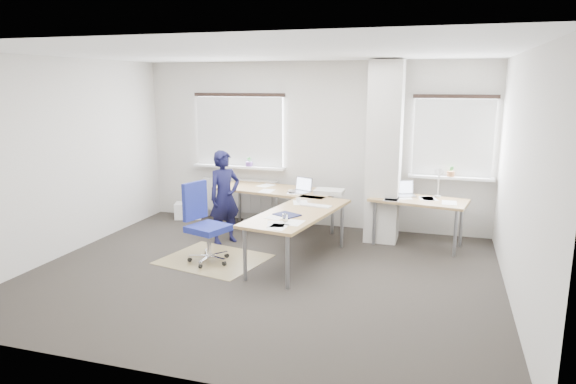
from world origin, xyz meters
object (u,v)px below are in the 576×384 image
(desk_side, at_px, (419,202))
(task_chair, at_px, (207,240))
(desk_main, at_px, (289,202))
(person, at_px, (225,197))

(desk_side, distance_m, task_chair, 3.21)
(desk_side, xyz_separation_m, task_chair, (-2.76, -1.61, -0.38))
(task_chair, bearing_deg, desk_main, 67.63)
(desk_side, distance_m, person, 2.96)
(desk_side, xyz_separation_m, person, (-2.87, -0.71, 0.04))
(person, bearing_deg, desk_side, -40.01)
(person, bearing_deg, task_chair, -136.60)
(task_chair, height_order, person, person)
(desk_main, bearing_deg, desk_side, 27.36)
(task_chair, relative_size, person, 0.77)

